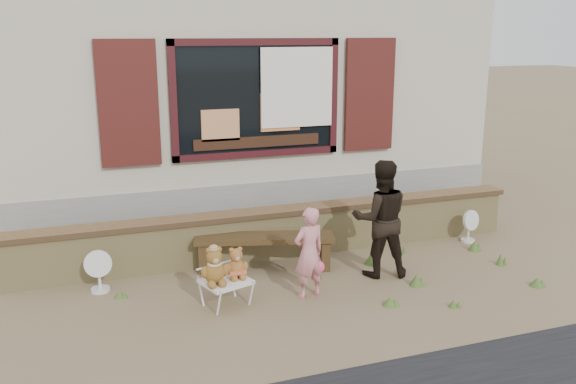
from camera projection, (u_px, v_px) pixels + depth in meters
name	position (u px, v px, depth m)	size (l,w,h in m)	color
ground	(304.00, 282.00, 7.50)	(80.00, 80.00, 0.00)	brown
shopfront	(217.00, 88.00, 11.08)	(8.04, 5.13, 4.00)	#B6AC93
brick_wall	(278.00, 232.00, 8.32)	(7.10, 0.36, 0.67)	tan
bench	(265.00, 245.00, 7.83)	(1.82, 0.86, 0.46)	#372613
folding_chair	(226.00, 282.00, 6.79)	(0.61, 0.57, 0.31)	silver
teddy_bear_left	(214.00, 265.00, 6.65)	(0.31, 0.27, 0.43)	brown
teddy_bear_right	(236.00, 262.00, 6.82)	(0.27, 0.23, 0.36)	brown
child	(309.00, 253.00, 6.96)	(0.39, 0.26, 1.08)	pink
adult	(381.00, 219.00, 7.55)	(0.72, 0.56, 1.49)	black
fan_left	(99.00, 271.00, 7.17)	(0.33, 0.22, 0.52)	silver
fan_right	(469.00, 226.00, 8.89)	(0.31, 0.20, 0.48)	silver
grass_tufts	(416.00, 269.00, 7.73)	(4.98, 1.82, 0.16)	#415E25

